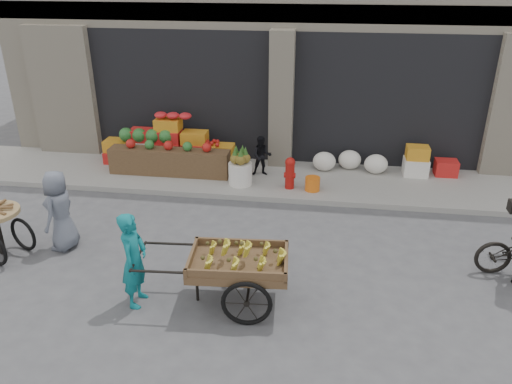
# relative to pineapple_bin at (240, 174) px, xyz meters

# --- Properties ---
(ground) EXTENTS (80.00, 80.00, 0.00)m
(ground) POSITION_rel_pineapple_bin_xyz_m (0.75, -3.60, -0.37)
(ground) COLOR #424244
(ground) RESTS_ON ground
(sidewalk) EXTENTS (18.00, 2.20, 0.12)m
(sidewalk) POSITION_rel_pineapple_bin_xyz_m (0.75, 0.50, -0.31)
(sidewalk) COLOR gray
(sidewalk) RESTS_ON ground
(building) EXTENTS (14.00, 6.45, 7.00)m
(building) POSITION_rel_pineapple_bin_xyz_m (0.75, 4.43, 3.00)
(building) COLOR beige
(building) RESTS_ON ground
(fruit_display) EXTENTS (3.10, 1.12, 1.24)m
(fruit_display) POSITION_rel_pineapple_bin_xyz_m (-1.73, 0.78, 0.30)
(fruit_display) COLOR red
(fruit_display) RESTS_ON sidewalk
(pineapple_bin) EXTENTS (0.52, 0.52, 0.50)m
(pineapple_bin) POSITION_rel_pineapple_bin_xyz_m (0.00, 0.00, 0.00)
(pineapple_bin) COLOR silver
(pineapple_bin) RESTS_ON sidewalk
(fire_hydrant) EXTENTS (0.22, 0.22, 0.71)m
(fire_hydrant) POSITION_rel_pineapple_bin_xyz_m (1.10, -0.05, 0.13)
(fire_hydrant) COLOR #A5140F
(fire_hydrant) RESTS_ON sidewalk
(orange_bucket) EXTENTS (0.32, 0.32, 0.30)m
(orange_bucket) POSITION_rel_pineapple_bin_xyz_m (1.60, -0.10, -0.10)
(orange_bucket) COLOR orange
(orange_bucket) RESTS_ON sidewalk
(right_bay_goods) EXTENTS (3.35, 0.60, 0.70)m
(right_bay_goods) POSITION_rel_pineapple_bin_xyz_m (3.36, 1.10, 0.04)
(right_bay_goods) COLOR silver
(right_bay_goods) RESTS_ON sidewalk
(seated_person) EXTENTS (0.51, 0.43, 0.93)m
(seated_person) POSITION_rel_pineapple_bin_xyz_m (0.40, 0.60, 0.21)
(seated_person) COLOR black
(seated_person) RESTS_ON sidewalk
(banana_cart) EXTENTS (2.48, 1.16, 1.01)m
(banana_cart) POSITION_rel_pineapple_bin_xyz_m (0.63, -4.05, 0.37)
(banana_cart) COLOR brown
(banana_cart) RESTS_ON ground
(vendor_woman) EXTENTS (0.36, 0.55, 1.48)m
(vendor_woman) POSITION_rel_pineapple_bin_xyz_m (-0.81, -4.26, 0.37)
(vendor_woman) COLOR #0E6B72
(vendor_woman) RESTS_ON ground
(vendor_grey) EXTENTS (0.51, 0.74, 1.45)m
(vendor_grey) POSITION_rel_pineapple_bin_xyz_m (-2.65, -2.92, 0.36)
(vendor_grey) COLOR slate
(vendor_grey) RESTS_ON ground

